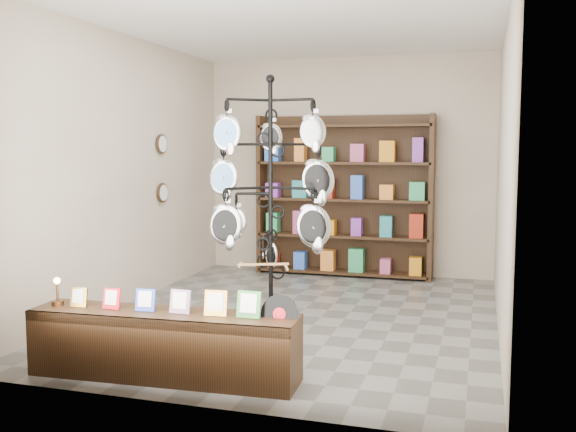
# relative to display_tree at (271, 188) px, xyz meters

# --- Properties ---
(ground) EXTENTS (5.00, 5.00, 0.00)m
(ground) POSITION_rel_display_tree_xyz_m (0.02, 0.83, -1.38)
(ground) COLOR slate
(ground) RESTS_ON ground
(room_envelope) EXTENTS (5.00, 5.00, 5.00)m
(room_envelope) POSITION_rel_display_tree_xyz_m (0.02, 0.83, 0.47)
(room_envelope) COLOR beige
(room_envelope) RESTS_ON ground
(display_tree) EXTENTS (1.26, 1.25, 2.40)m
(display_tree) POSITION_rel_display_tree_xyz_m (0.00, 0.00, 0.00)
(display_tree) COLOR black
(display_tree) RESTS_ON ground
(front_shelf) EXTENTS (2.09, 0.53, 0.73)m
(front_shelf) POSITION_rel_display_tree_xyz_m (-0.45, -1.24, -1.13)
(front_shelf) COLOR black
(front_shelf) RESTS_ON ground
(back_shelving) EXTENTS (2.42, 0.36, 2.20)m
(back_shelving) POSITION_rel_display_tree_xyz_m (0.02, 3.12, -0.35)
(back_shelving) COLOR black
(back_shelving) RESTS_ON ground
(wall_clocks) EXTENTS (0.03, 0.24, 0.84)m
(wall_clocks) POSITION_rel_display_tree_xyz_m (-1.95, 1.63, 0.12)
(wall_clocks) COLOR black
(wall_clocks) RESTS_ON ground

